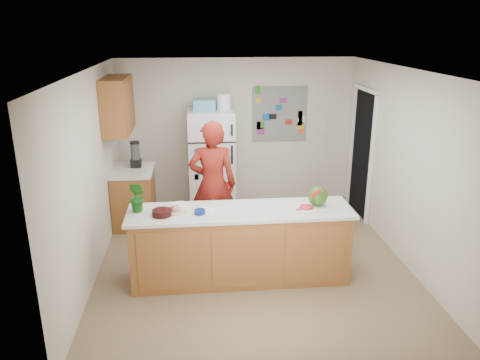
{
  "coord_description": "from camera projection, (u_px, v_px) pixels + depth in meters",
  "views": [
    {
      "loc": [
        -0.71,
        -5.63,
        3.02
      ],
      "look_at": [
        -0.14,
        0.2,
        1.06
      ],
      "focal_mm": 35.0,
      "sensor_mm": 36.0,
      "label": 1
    }
  ],
  "objects": [
    {
      "name": "side_counter_top",
      "position": [
        132.0,
        171.0,
        7.18
      ],
      "size": [
        0.64,
        0.84,
        0.04
      ],
      "primitive_type": "cube",
      "color": "silver",
      "rests_on": "side_counter_base"
    },
    {
      "name": "plate",
      "position": [
        176.0,
        211.0,
        5.5
      ],
      "size": [
        0.33,
        0.33,
        0.02
      ],
      "primitive_type": "cylinder",
      "rotation": [
        0.0,
        0.0,
        -0.24
      ],
      "color": "beige",
      "rests_on": "peninsula_top"
    },
    {
      "name": "wall_back",
      "position": [
        236.0,
        132.0,
        8.08
      ],
      "size": [
        4.0,
        0.02,
        2.5
      ],
      "primitive_type": "cube",
      "color": "beige",
      "rests_on": "ground"
    },
    {
      "name": "watermelon",
      "position": [
        318.0,
        196.0,
        5.63
      ],
      "size": [
        0.24,
        0.24,
        0.24
      ],
      "primitive_type": "sphere",
      "color": "#2C5418",
      "rests_on": "cutting_board"
    },
    {
      "name": "watermelon_slice",
      "position": [
        306.0,
        207.0,
        5.58
      ],
      "size": [
        0.16,
        0.16,
        0.02
      ],
      "primitive_type": "cylinder",
      "color": "#E22041",
      "rests_on": "cutting_board"
    },
    {
      "name": "cobalt_bowl",
      "position": [
        200.0,
        212.0,
        5.43
      ],
      "size": [
        0.17,
        0.17,
        0.05
      ],
      "primitive_type": "cylinder",
      "rotation": [
        0.0,
        0.0,
        0.37
      ],
      "color": "navy",
      "rests_on": "peninsula_top"
    },
    {
      "name": "white_bowl",
      "position": [
        180.0,
        206.0,
        5.58
      ],
      "size": [
        0.21,
        0.21,
        0.06
      ],
      "primitive_type": "cylinder",
      "rotation": [
        0.0,
        0.0,
        -0.04
      ],
      "color": "white",
      "rests_on": "peninsula_top"
    },
    {
      "name": "side_counter_base",
      "position": [
        134.0,
        198.0,
        7.32
      ],
      "size": [
        0.6,
        0.8,
        0.86
      ],
      "primitive_type": "cube",
      "color": "brown",
      "rests_on": "floor"
    },
    {
      "name": "peninsula_top",
      "position": [
        240.0,
        211.0,
        5.56
      ],
      "size": [
        2.68,
        0.7,
        0.04
      ],
      "primitive_type": "cube",
      "color": "silver",
      "rests_on": "peninsula_base"
    },
    {
      "name": "paper_towel",
      "position": [
        207.0,
        210.0,
        5.52
      ],
      "size": [
        0.22,
        0.2,
        0.02
      ],
      "primitive_type": "cube",
      "rotation": [
        0.0,
        0.0,
        -0.15
      ],
      "color": "white",
      "rests_on": "peninsula_top"
    },
    {
      "name": "ceiling",
      "position": [
        253.0,
        69.0,
        5.54
      ],
      "size": [
        4.0,
        4.5,
        0.02
      ],
      "primitive_type": "cube",
      "color": "white",
      "rests_on": "wall_back"
    },
    {
      "name": "cutting_board",
      "position": [
        313.0,
        206.0,
        5.64
      ],
      "size": [
        0.4,
        0.33,
        0.01
      ],
      "primitive_type": "cube",
      "rotation": [
        0.0,
        0.0,
        0.14
      ],
      "color": "silver",
      "rests_on": "peninsula_top"
    },
    {
      "name": "keys",
      "position": [
        300.0,
        210.0,
        5.55
      ],
      "size": [
        0.08,
        0.04,
        0.01
      ],
      "primitive_type": "cube",
      "rotation": [
        0.0,
        0.0,
        -0.01
      ],
      "color": "slate",
      "rests_on": "peninsula_top"
    },
    {
      "name": "doorway",
      "position": [
        363.0,
        154.0,
        7.57
      ],
      "size": [
        0.03,
        0.85,
        2.04
      ],
      "primitive_type": "cube",
      "color": "black",
      "rests_on": "ground"
    },
    {
      "name": "potted_plant",
      "position": [
        137.0,
        197.0,
        5.43
      ],
      "size": [
        0.26,
        0.27,
        0.38
      ],
      "primitive_type": "imported",
      "rotation": [
        0.0,
        0.0,
        5.39
      ],
      "color": "#12470D",
      "rests_on": "peninsula_top"
    },
    {
      "name": "upper_cabinets",
      "position": [
        118.0,
        105.0,
        6.8
      ],
      "size": [
        0.35,
        1.0,
        0.8
      ],
      "primitive_type": "cube",
      "color": "brown",
      "rests_on": "wall_left"
    },
    {
      "name": "fridge_top_bin",
      "position": [
        204.0,
        105.0,
        7.5
      ],
      "size": [
        0.35,
        0.28,
        0.18
      ],
      "primitive_type": "cube",
      "color": "#5999B2",
      "rests_on": "refrigerator"
    },
    {
      "name": "photo_collage",
      "position": [
        280.0,
        114.0,
        8.03
      ],
      "size": [
        0.95,
        0.01,
        0.95
      ],
      "primitive_type": "cube",
      "color": "slate",
      "rests_on": "wall_back"
    },
    {
      "name": "floor",
      "position": [
        251.0,
        259.0,
        6.34
      ],
      "size": [
        4.0,
        4.5,
        0.02
      ],
      "primitive_type": "cube",
      "color": "brown",
      "rests_on": "ground"
    },
    {
      "name": "person",
      "position": [
        213.0,
        185.0,
        6.47
      ],
      "size": [
        0.69,
        0.47,
        1.81
      ],
      "primitive_type": "imported",
      "rotation": [
        0.0,
        0.0,
        3.08
      ],
      "color": "maroon",
      "rests_on": "floor"
    },
    {
      "name": "peninsula_base",
      "position": [
        240.0,
        246.0,
        5.71
      ],
      "size": [
        2.6,
        0.62,
        0.88
      ],
      "primitive_type": "cube",
      "color": "brown",
      "rests_on": "floor"
    },
    {
      "name": "wall_left",
      "position": [
        90.0,
        175.0,
        5.76
      ],
      "size": [
        0.02,
        4.5,
        2.5
      ],
      "primitive_type": "cube",
      "color": "beige",
      "rests_on": "ground"
    },
    {
      "name": "cherry_bowl",
      "position": [
        162.0,
        213.0,
        5.38
      ],
      "size": [
        0.27,
        0.27,
        0.07
      ],
      "primitive_type": "cylinder",
      "rotation": [
        0.0,
        0.0,
        0.23
      ],
      "color": "black",
      "rests_on": "peninsula_top"
    },
    {
      "name": "blender_appliance",
      "position": [
        135.0,
        155.0,
        7.25
      ],
      "size": [
        0.14,
        0.14,
        0.38
      ],
      "primitive_type": "cylinder",
      "color": "black",
      "rests_on": "side_counter_top"
    },
    {
      "name": "refrigerator",
      "position": [
        211.0,
        161.0,
        7.8
      ],
      "size": [
        0.75,
        0.7,
        1.7
      ],
      "primitive_type": "cube",
      "color": "silver",
      "rests_on": "floor"
    },
    {
      "name": "wall_right",
      "position": [
        404.0,
        166.0,
        6.13
      ],
      "size": [
        0.02,
        4.5,
        2.5
      ],
      "primitive_type": "cube",
      "color": "beige",
      "rests_on": "ground"
    }
  ]
}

